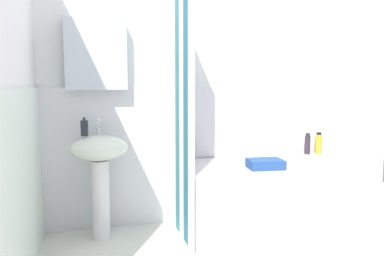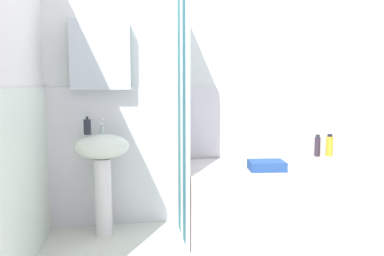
% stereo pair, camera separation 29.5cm
% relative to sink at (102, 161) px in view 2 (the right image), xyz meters
% --- Properties ---
extents(wall_back_tiled, '(3.60, 0.18, 2.40)m').
position_rel_sink_xyz_m(wall_back_tiled, '(1.02, 0.23, 0.53)').
color(wall_back_tiled, silver).
rests_on(wall_back_tiled, ground_plane).
extents(wall_left_tiled, '(0.07, 1.81, 2.40)m').
position_rel_sink_xyz_m(wall_left_tiled, '(-0.49, -0.69, 0.51)').
color(wall_left_tiled, silver).
rests_on(wall_left_tiled, ground_plane).
extents(sink, '(0.44, 0.34, 0.83)m').
position_rel_sink_xyz_m(sink, '(0.00, 0.00, 0.00)').
color(sink, silver).
rests_on(sink, ground_plane).
extents(faucet, '(0.03, 0.12, 0.12)m').
position_rel_sink_xyz_m(faucet, '(0.00, 0.08, 0.28)').
color(faucet, silver).
rests_on(faucet, sink).
extents(soap_dispenser, '(0.06, 0.06, 0.15)m').
position_rel_sink_xyz_m(soap_dispenser, '(-0.11, -0.00, 0.28)').
color(soap_dispenser, '#21242E').
rests_on(soap_dispenser, sink).
extents(bathtub, '(1.50, 0.67, 0.56)m').
position_rel_sink_xyz_m(bathtub, '(1.39, -0.15, -0.33)').
color(bathtub, silver).
rests_on(bathtub, ground_plane).
extents(shower_curtain, '(0.01, 0.67, 2.00)m').
position_rel_sink_xyz_m(shower_curtain, '(0.63, -0.15, 0.39)').
color(shower_curtain, white).
rests_on(shower_curtain, ground_plane).
extents(body_wash_bottle, '(0.06, 0.06, 0.20)m').
position_rel_sink_xyz_m(body_wash_bottle, '(2.04, 0.12, 0.05)').
color(body_wash_bottle, gold).
rests_on(body_wash_bottle, bathtub).
extents(shampoo_bottle, '(0.05, 0.05, 0.20)m').
position_rel_sink_xyz_m(shampoo_bottle, '(1.92, 0.12, 0.05)').
color(shampoo_bottle, '#2E2430').
rests_on(shampoo_bottle, bathtub).
extents(towel_folded, '(0.29, 0.23, 0.07)m').
position_rel_sink_xyz_m(towel_folded, '(1.26, -0.33, -0.01)').
color(towel_folded, '#25498C').
rests_on(towel_folded, bathtub).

